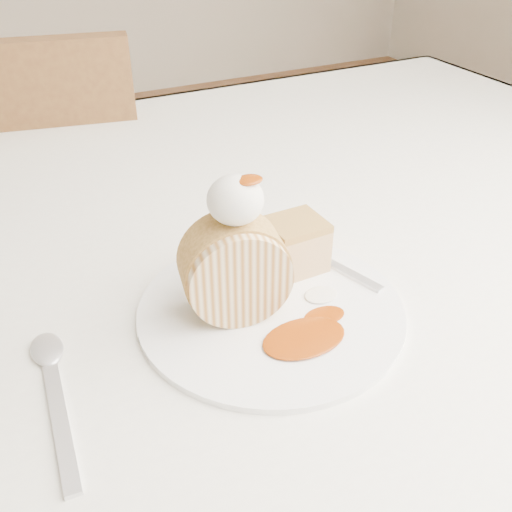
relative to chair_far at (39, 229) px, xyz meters
name	(u,v)px	position (x,y,z in m)	size (l,w,h in m)	color
table	(219,278)	(0.17, -0.51, 0.16)	(1.40, 0.90, 0.75)	white
chair_far	(39,229)	(0.00, 0.00, 0.00)	(0.49, 0.49, 0.88)	brown
plate	(271,309)	(0.15, -0.69, 0.25)	(0.24, 0.24, 0.01)	white
roulade_slice	(236,270)	(0.12, -0.68, 0.30)	(0.09, 0.09, 0.05)	beige
cake_chunk	(295,247)	(0.20, -0.65, 0.28)	(0.05, 0.05, 0.04)	tan
whipped_cream	(235,200)	(0.12, -0.68, 0.36)	(0.05, 0.05, 0.04)	silver
caramel_drizzle	(249,174)	(0.13, -0.68, 0.39)	(0.02, 0.02, 0.01)	#8A3305
caramel_pool	(304,338)	(0.15, -0.74, 0.26)	(0.07, 0.05, 0.00)	#8A3305
fork	(339,267)	(0.23, -0.67, 0.25)	(0.02, 0.14, 0.00)	silver
spoon	(61,423)	(-0.05, -0.74, 0.25)	(0.02, 0.16, 0.00)	silver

